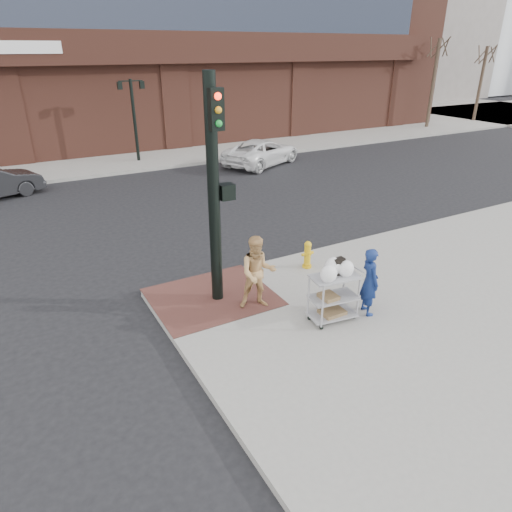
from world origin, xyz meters
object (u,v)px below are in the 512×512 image
minivan_white (262,152)px  utility_cart (334,293)px  lamp_post (134,111)px  fire_hydrant (307,254)px  pedestrian_tan (258,273)px  woman_blue (370,282)px  traffic_signal_pole (215,188)px

minivan_white → utility_cart: bearing=130.9°
lamp_post → fire_hydrant: lamp_post is taller
pedestrian_tan → minivan_white: (7.33, 12.53, -0.35)m
utility_cart → woman_blue: bearing=-10.1°
woman_blue → pedestrian_tan: pedestrian_tan is taller
utility_cart → pedestrian_tan: bearing=131.9°
woman_blue → pedestrian_tan: size_ratio=0.90×
lamp_post → woman_blue: 17.49m
lamp_post → pedestrian_tan: bearing=-96.6°
utility_cart → minivan_white: bearing=65.8°
woman_blue → utility_cart: bearing=93.6°
utility_cart → fire_hydrant: utility_cart is taller
traffic_signal_pole → utility_cart: size_ratio=3.53×
fire_hydrant → traffic_signal_pole: bearing=-172.7°
fire_hydrant → lamp_post: bearing=91.1°
utility_cart → traffic_signal_pole: bearing=130.7°
traffic_signal_pole → minivan_white: traffic_signal_pole is taller
minivan_white → fire_hydrant: bearing=130.7°
traffic_signal_pole → pedestrian_tan: bearing=-51.4°
lamp_post → traffic_signal_pole: (-2.48, -15.23, 0.21)m
fire_hydrant → pedestrian_tan: bearing=-152.5°
pedestrian_tan → utility_cart: (1.13, -1.26, -0.21)m
minivan_white → fire_hydrant: (-5.17, -11.41, -0.11)m
woman_blue → fire_hydrant: 2.57m
minivan_white → fire_hydrant: minivan_white is taller
lamp_post → utility_cart: bearing=-92.4°
pedestrian_tan → minivan_white: 14.52m
lamp_post → utility_cart: size_ratio=2.83×
lamp_post → fire_hydrant: size_ratio=5.32×
traffic_signal_pole → pedestrian_tan: traffic_signal_pole is taller
pedestrian_tan → minivan_white: bearing=79.8°
lamp_post → minivan_white: bearing=-32.4°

